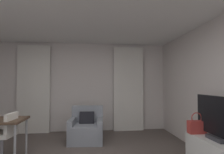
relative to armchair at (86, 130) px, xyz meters
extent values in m
cube|color=silver|center=(-0.15, 1.03, 1.02)|extent=(5.12, 0.06, 2.60)
cube|color=silver|center=(-1.52, 0.90, 0.97)|extent=(0.90, 0.06, 2.50)
cube|color=silver|center=(1.23, 0.90, 0.97)|extent=(0.90, 0.06, 2.50)
cube|color=gray|center=(0.00, -0.04, -0.07)|extent=(0.85, 0.82, 0.42)
cube|color=gray|center=(0.02, 0.28, 0.34)|extent=(0.80, 0.20, 0.41)
cube|color=gray|center=(0.33, -0.06, 0.00)|extent=(0.17, 0.78, 0.56)
cube|color=gray|center=(-0.34, -0.01, 0.00)|extent=(0.17, 0.78, 0.56)
cube|color=black|center=(0.01, 0.08, 0.24)|extent=(0.37, 0.23, 0.37)
cylinder|color=#99999E|center=(-1.16, -0.72, 0.08)|extent=(0.04, 0.04, 0.71)
cylinder|color=#99999E|center=(-1.16, -1.28, 0.08)|extent=(0.04, 0.04, 0.71)
cylinder|color=gray|center=(-1.47, -1.07, -0.05)|extent=(0.06, 0.06, 0.46)
cube|color=silver|center=(-1.47, -1.07, 0.22)|extent=(0.45, 0.45, 0.08)
cube|color=silver|center=(-1.30, -1.09, 0.43)|extent=(0.11, 0.36, 0.34)
cube|color=#333338|center=(2.07, -1.89, 0.27)|extent=(0.20, 0.36, 0.06)
cube|color=black|center=(2.07, -1.89, 0.62)|extent=(0.04, 1.03, 0.62)
cube|color=#B73833|center=(1.97, -1.48, 0.35)|extent=(0.30, 0.14, 0.22)
torus|color=#B73833|center=(1.97, -1.48, 0.51)|extent=(0.20, 0.02, 0.20)
camera|label=1|loc=(0.12, -4.58, 1.13)|focal=29.65mm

